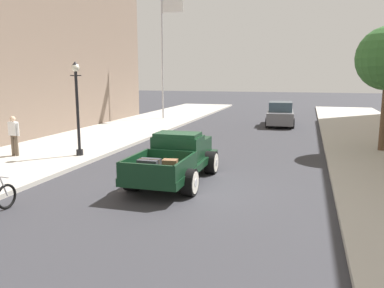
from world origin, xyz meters
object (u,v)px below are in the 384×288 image
Objects in this scene: car_background_grey at (280,115)px; pedestrian_sidewalk_left at (14,133)px; hotrod_truck_dark_green at (177,157)px; street_lamp_near at (77,102)px; flagpole at (165,44)px.

pedestrian_sidewalk_left is at bearing -124.49° from car_background_grey.
hotrod_truck_dark_green is at bearing -98.60° from car_background_grey.
street_lamp_near is at bearing -118.55° from car_background_grey.
street_lamp_near is (2.51, 0.86, 1.30)m from pedestrian_sidewalk_left.
pedestrian_sidewalk_left is 2.95m from street_lamp_near.
street_lamp_near reaches higher than car_background_grey.
pedestrian_sidewalk_left is (-7.48, 1.08, 0.33)m from hotrod_truck_dark_green.
flagpole is at bearing 111.60° from hotrod_truck_dark_green.
flagpole reaches higher than car_background_grey.
street_lamp_near is at bearing 18.95° from pedestrian_sidewalk_left.
pedestrian_sidewalk_left is (-9.80, -14.26, 0.32)m from car_background_grey.
flagpole is at bearing 85.83° from pedestrian_sidewalk_left.
street_lamp_near is at bearing 158.70° from hotrod_truck_dark_green.
hotrod_truck_dark_green is 18.05m from flagpole.
flagpole is at bearing 95.68° from street_lamp_near.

